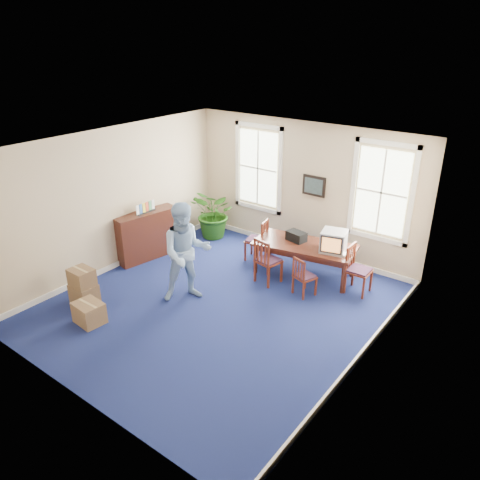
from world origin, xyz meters
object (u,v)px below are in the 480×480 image
Objects in this scene: credenza at (147,234)px; chair_near_left at (269,260)px; conference_table at (304,259)px; cardboard_boxes at (93,286)px; man at (186,253)px; crt_tv at (334,241)px; potted_plant at (215,214)px.

chair_near_left is at bearing 23.90° from credenza.
cardboard_boxes reaches higher than conference_table.
man is at bearing 69.34° from chair_near_left.
crt_tv reaches higher than cardboard_boxes.
credenza is at bearing 108.27° from cardboard_boxes.
chair_near_left is at bearing 50.90° from cardboard_boxes.
man is (-1.39, -2.30, 0.65)m from conference_table.
chair_near_left is 1.88m from man.
conference_table is at bearing -8.07° from potted_plant.
chair_near_left is 3.66m from cardboard_boxes.
cardboard_boxes is (-2.76, -3.59, 0.01)m from conference_table.
man is at bearing 43.23° from cardboard_boxes.
credenza reaches higher than crt_tv.
crt_tv is 0.41× the size of potted_plant.
cardboard_boxes is at bearing -137.79° from conference_table.
cardboard_boxes is (-3.41, -3.64, -0.59)m from crt_tv.
man is (-0.94, -1.55, 0.51)m from chair_near_left.
conference_table is 1.61× the size of cardboard_boxes.
cardboard_boxes is at bearing 61.37° from chair_near_left.
credenza is at bearing 23.90° from chair_near_left.
man reaches higher than potted_plant.
potted_plant is (-2.47, 1.17, 0.14)m from chair_near_left.
crt_tv is 1.44m from chair_near_left.
potted_plant is at bearing 92.33° from cardboard_boxes.
man is 1.33× the size of credenza.
chair_near_left is 0.79× the size of potted_plant.
potted_plant reaches higher than cardboard_boxes.
man is at bearing -11.46° from credenza.
credenza is 1.96m from potted_plant.
cardboard_boxes is at bearing 172.45° from man.
crt_tv is at bearing -5.82° from potted_plant.
crt_tv is 0.35× the size of credenza.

